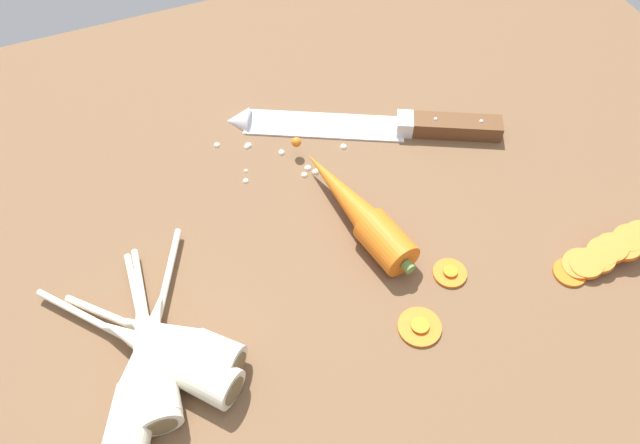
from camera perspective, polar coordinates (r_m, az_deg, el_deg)
The scene contains 12 objects.
ground_plane at distance 71.65cm, azimuth -0.60°, elevation -0.48°, with size 120.00×90.00×4.00cm, color brown.
chefs_knife at distance 79.08cm, azimuth 3.57°, elevation 9.00°, with size 32.65×18.30×4.18cm.
whole_carrot at distance 68.06cm, azimuth 3.49°, elevation 1.07°, with size 7.76×22.12×4.20cm.
parsnip_front at distance 61.28cm, azimuth -12.93°, elevation -10.70°, with size 15.49×15.55×4.00cm.
parsnip_mid_left at distance 60.97cm, azimuth -15.93°, elevation -12.69°, with size 12.18×22.72×4.00cm.
parsnip_mid_right at distance 61.30cm, azimuth -15.40°, elevation -11.76°, with size 4.83×19.37×4.00cm.
parsnip_back at distance 61.03cm, azimuth -15.56°, elevation -12.38°, with size 4.36×19.83×4.00cm.
parsnip_outer at distance 60.96cm, azimuth -14.14°, elevation -11.83°, with size 17.16×19.34×4.00cm.
carrot_slice_stack at distance 72.20cm, azimuth 24.80°, elevation -2.66°, with size 11.82×3.90×3.45cm.
carrot_slice_stray_near at distance 63.10cm, azimuth 9.20°, elevation -9.48°, with size 4.40×4.40×0.70cm.
carrot_slice_stray_mid at distance 66.85cm, azimuth 11.92°, elevation -4.56°, with size 3.60×3.60×0.70cm.
mince_crumbs at distance 75.81cm, azimuth -3.52°, elevation 6.23°, with size 15.29×10.16×0.86cm.
Camera 1 is at (-15.09, -39.41, 55.90)cm, focal length 34.64 mm.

